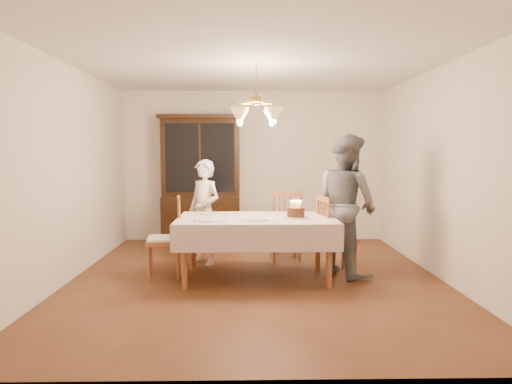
{
  "coord_description": "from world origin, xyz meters",
  "views": [
    {
      "loc": [
        -0.11,
        -5.48,
        1.55
      ],
      "look_at": [
        0.0,
        0.2,
        1.05
      ],
      "focal_mm": 32.0,
      "sensor_mm": 36.0,
      "label": 1
    }
  ],
  "objects_px": {
    "dining_table": "(256,223)",
    "china_hutch": "(201,182)",
    "chair_far_side": "(285,229)",
    "birthday_cake": "(296,213)",
    "elderly_woman": "(204,212)"
  },
  "relations": [
    {
      "from": "chair_far_side",
      "to": "elderly_woman",
      "type": "distance_m",
      "value": 1.19
    },
    {
      "from": "dining_table",
      "to": "birthday_cake",
      "type": "relative_size",
      "value": 6.33
    },
    {
      "from": "china_hutch",
      "to": "chair_far_side",
      "type": "xyz_separation_m",
      "value": [
        1.33,
        -1.27,
        -0.6
      ]
    },
    {
      "from": "dining_table",
      "to": "china_hutch",
      "type": "height_order",
      "value": "china_hutch"
    },
    {
      "from": "chair_far_side",
      "to": "birthday_cake",
      "type": "bearing_deg",
      "value": -87.67
    },
    {
      "from": "china_hutch",
      "to": "chair_far_side",
      "type": "height_order",
      "value": "china_hutch"
    },
    {
      "from": "chair_far_side",
      "to": "elderly_woman",
      "type": "height_order",
      "value": "elderly_woman"
    },
    {
      "from": "dining_table",
      "to": "china_hutch",
      "type": "bearing_deg",
      "value": 111.6
    },
    {
      "from": "dining_table",
      "to": "elderly_woman",
      "type": "relative_size",
      "value": 1.31
    },
    {
      "from": "chair_far_side",
      "to": "dining_table",
      "type": "bearing_deg",
      "value": -113.85
    },
    {
      "from": "dining_table",
      "to": "birthday_cake",
      "type": "height_order",
      "value": "birthday_cake"
    },
    {
      "from": "chair_far_side",
      "to": "birthday_cake",
      "type": "distance_m",
      "value": 1.1
    },
    {
      "from": "chair_far_side",
      "to": "birthday_cake",
      "type": "height_order",
      "value": "chair_far_side"
    },
    {
      "from": "dining_table",
      "to": "chair_far_side",
      "type": "distance_m",
      "value": 1.1
    },
    {
      "from": "china_hutch",
      "to": "chair_far_side",
      "type": "bearing_deg",
      "value": -43.89
    }
  ]
}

